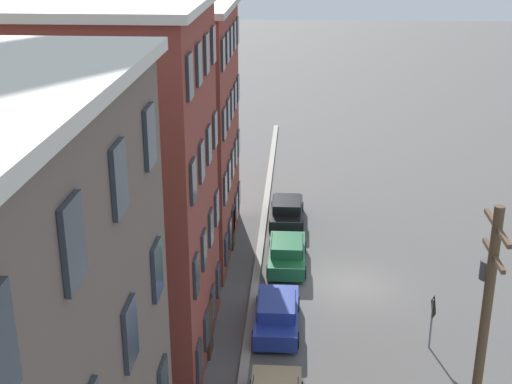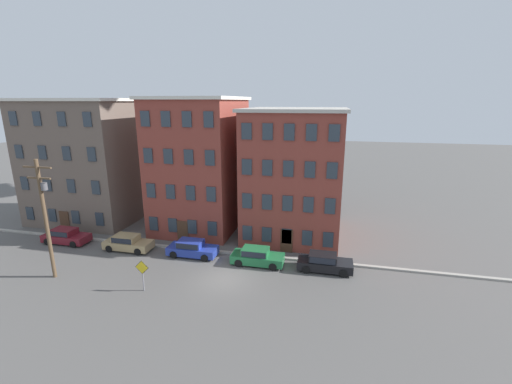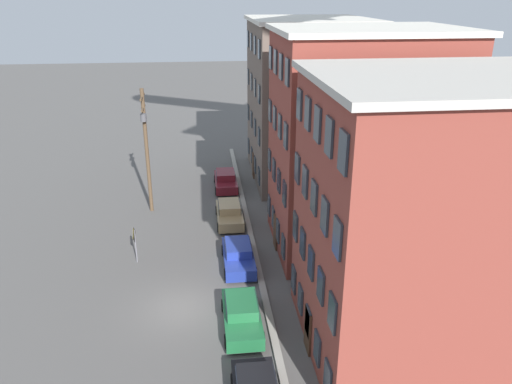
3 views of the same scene
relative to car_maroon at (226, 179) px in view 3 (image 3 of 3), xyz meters
name	(u,v)px [view 3 (image 3 of 3)]	position (x,y,z in m)	size (l,w,h in m)	color
ground_plane	(182,308)	(17.26, -3.31, -0.75)	(200.00, 200.00, 0.00)	#565451
kerb_strip	(266,301)	(17.26, 1.19, -0.67)	(56.00, 0.36, 0.16)	#9E998E
apartment_corner	(306,101)	(-2.34, 7.28, 6.10)	(11.92, 9.70, 13.67)	#66564C
apartment_midblock	(360,144)	(11.08, 7.86, 6.17)	(8.65, 10.87, 13.82)	brown
apartment_far	(431,222)	(21.23, 7.88, 5.63)	(9.69, 10.92, 12.73)	brown
car_maroon	(226,179)	(0.00, 0.00, 0.00)	(4.40, 1.92, 1.43)	maroon
car_tan	(229,212)	(6.82, -0.11, 0.00)	(4.40, 1.92, 1.43)	tan
car_blue	(238,254)	(13.11, 0.04, 0.00)	(4.40, 1.92, 1.43)	#233899
car_green	(242,313)	(19.12, -0.27, 0.00)	(4.40, 1.92, 1.43)	#1E6638
caution_sign	(135,239)	(12.02, -6.23, 0.85)	(1.05, 0.08, 2.39)	slate
utility_pole	(146,145)	(4.15, -5.94, 4.51)	(2.40, 0.44, 9.36)	brown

